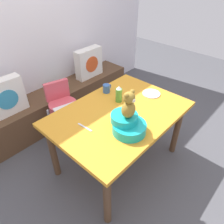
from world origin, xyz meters
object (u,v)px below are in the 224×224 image
at_px(dining_table, 119,120).
at_px(coffee_mug, 107,88).
at_px(pillow_floral_left, 5,97).
at_px(teddy_bear, 129,105).
at_px(highchair, 63,105).
at_px(book_stack, 60,86).
at_px(pillow_floral_right, 89,63).
at_px(infant_seat_teal, 128,125).
at_px(dinner_plate_near, 151,94).
at_px(ketchup_bottle, 119,94).

xyz_separation_m(dining_table, coffee_mug, (0.19, 0.36, 0.14)).
bearing_deg(dining_table, pillow_floral_left, 117.11).
xyz_separation_m(dining_table, teddy_bear, (-0.16, -0.23, 0.37)).
height_order(highchair, teddy_bear, teddy_bear).
relative_size(highchair, coffee_mug, 6.58).
bearing_deg(coffee_mug, book_stack, 93.13).
relative_size(book_stack, dining_table, 0.15).
height_order(pillow_floral_right, dining_table, pillow_floral_right).
xyz_separation_m(highchair, teddy_bear, (-0.02, -1.03, 0.50)).
distance_m(pillow_floral_left, infant_seat_teal, 1.52).
relative_size(coffee_mug, dinner_plate_near, 0.60).
height_order(pillow_floral_right, dinner_plate_near, pillow_floral_right).
distance_m(pillow_floral_right, book_stack, 0.57).
relative_size(pillow_floral_right, dining_table, 0.32).
xyz_separation_m(pillow_floral_right, coffee_mug, (-0.50, -0.85, 0.11)).
relative_size(teddy_bear, ketchup_bottle, 1.35).
distance_m(pillow_floral_right, teddy_bear, 1.71).
height_order(book_stack, highchair, highchair).
bearing_deg(pillow_floral_right, dinner_plate_near, -98.47).
bearing_deg(dinner_plate_near, pillow_floral_right, 81.53).
distance_m(book_stack, highchair, 0.52).
bearing_deg(infant_seat_teal, ketchup_bottle, 50.29).
relative_size(pillow_floral_right, infant_seat_teal, 1.33).
bearing_deg(dinner_plate_near, infant_seat_teal, -163.93).
height_order(dining_table, infant_seat_teal, infant_seat_teal).
xyz_separation_m(teddy_bear, dinner_plate_near, (0.66, 0.19, -0.27)).
bearing_deg(ketchup_bottle, infant_seat_teal, -129.71).
xyz_separation_m(highchair, dinner_plate_near, (0.64, -0.84, 0.22)).
distance_m(highchair, ketchup_bottle, 0.78).
bearing_deg(teddy_bear, highchair, 88.90).
xyz_separation_m(pillow_floral_left, teddy_bear, (0.46, -1.45, 0.34)).
distance_m(pillow_floral_right, dining_table, 1.39).
height_order(book_stack, coffee_mug, coffee_mug).
height_order(book_stack, ketchup_bottle, ketchup_bottle).
bearing_deg(pillow_floral_left, dining_table, -62.89).
xyz_separation_m(pillow_floral_left, highchair, (0.48, -0.42, -0.16)).
xyz_separation_m(pillow_floral_right, highchair, (-0.83, -0.42, -0.16)).
bearing_deg(dining_table, pillow_floral_right, 60.42).
bearing_deg(highchair, dinner_plate_near, -52.51).
relative_size(dining_table, ketchup_bottle, 7.42).
height_order(highchair, ketchup_bottle, ketchup_bottle).
xyz_separation_m(coffee_mug, dinner_plate_near, (0.31, -0.40, -0.04)).
bearing_deg(book_stack, infant_seat_teal, -101.72).
relative_size(pillow_floral_right, dinner_plate_near, 2.20).
distance_m(book_stack, ketchup_bottle, 1.14).
relative_size(book_stack, infant_seat_teal, 0.61).
xyz_separation_m(book_stack, teddy_bear, (-0.30, -1.47, 0.51)).
relative_size(pillow_floral_right, highchair, 0.56).
height_order(teddy_bear, ketchup_bottle, teddy_bear).
xyz_separation_m(pillow_floral_left, ketchup_bottle, (0.76, -1.08, 0.15)).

